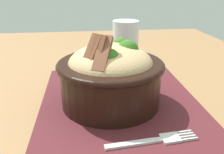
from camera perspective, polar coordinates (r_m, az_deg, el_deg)
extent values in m
cube|color=olive|center=(0.44, -0.03, -9.56)|extent=(1.38, 0.93, 0.04)
cylinder|color=brown|center=(1.22, -23.51, -8.72)|extent=(0.04, 0.04, 0.66)
cylinder|color=brown|center=(1.25, 15.12, -6.78)|extent=(0.04, 0.04, 0.66)
cube|color=#47191E|center=(0.44, 2.18, -6.84)|extent=(0.40, 0.29, 0.00)
cylinder|color=black|center=(0.43, 0.00, -1.31)|extent=(0.17, 0.17, 0.08)
torus|color=black|center=(0.42, 0.00, 2.87)|extent=(0.18, 0.18, 0.01)
ellipsoid|color=tan|center=(0.42, 0.00, 3.00)|extent=(0.18, 0.18, 0.07)
sphere|color=#2D5E1C|center=(0.42, 3.63, 6.02)|extent=(0.04, 0.04, 0.04)
sphere|color=#2D5E1C|center=(0.38, -0.54, 4.19)|extent=(0.03, 0.03, 0.03)
sphere|color=#2D5E1C|center=(0.46, 1.97, 7.19)|extent=(0.03, 0.03, 0.03)
cylinder|color=orange|center=(0.42, 1.58, 5.52)|extent=(0.03, 0.02, 0.01)
cylinder|color=orange|center=(0.42, 3.85, 5.39)|extent=(0.04, 0.01, 0.01)
cube|color=brown|center=(0.38, -4.69, 5.77)|extent=(0.04, 0.04, 0.05)
cube|color=brown|center=(0.37, -3.53, 5.47)|extent=(0.04, 0.04, 0.05)
cube|color=brown|center=(0.37, -2.16, 5.44)|extent=(0.05, 0.04, 0.05)
cube|color=#B7B7B7|center=(0.35, 4.08, -15.21)|extent=(0.02, 0.07, 0.00)
cube|color=#B7B7B7|center=(0.36, 10.52, -14.11)|extent=(0.01, 0.01, 0.00)
cube|color=#B7B7B7|center=(0.36, 13.34, -13.57)|extent=(0.02, 0.03, 0.00)
cube|color=#B7B7B7|center=(0.37, 17.55, -13.59)|extent=(0.00, 0.02, 0.00)
cube|color=#B7B7B7|center=(0.37, 17.10, -13.10)|extent=(0.00, 0.02, 0.00)
cube|color=#B7B7B7|center=(0.38, 16.63, -12.60)|extent=(0.00, 0.02, 0.00)
cube|color=#B7B7B7|center=(0.38, 16.20, -12.13)|extent=(0.00, 0.02, 0.00)
cylinder|color=silver|center=(0.68, 3.14, 8.30)|extent=(0.07, 0.07, 0.11)
cylinder|color=silver|center=(0.69, 3.08, 5.28)|extent=(0.06, 0.06, 0.03)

